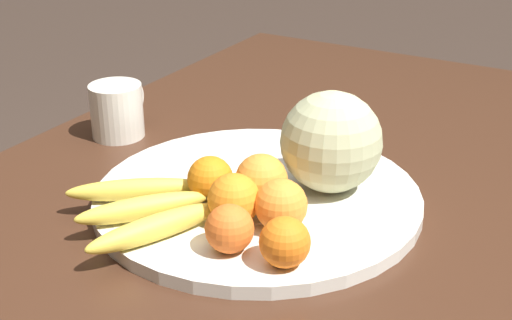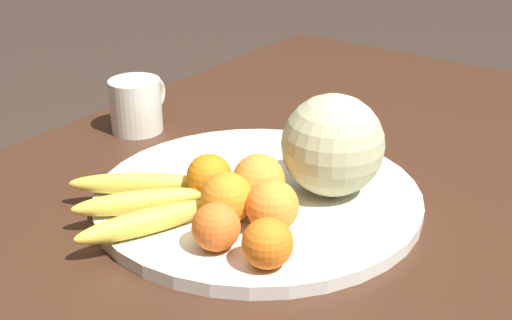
{
  "view_description": "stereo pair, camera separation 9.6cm",
  "coord_description": "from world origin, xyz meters",
  "px_view_note": "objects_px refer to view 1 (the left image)",
  "views": [
    {
      "loc": [
        -0.76,
        -0.41,
        1.2
      ],
      "look_at": [
        -0.0,
        0.03,
        0.79
      ],
      "focal_mm": 50.0,
      "sensor_mm": 36.0,
      "label": 1
    },
    {
      "loc": [
        -0.71,
        -0.49,
        1.2
      ],
      "look_at": [
        -0.0,
        0.03,
        0.79
      ],
      "focal_mm": 50.0,
      "sensor_mm": 36.0,
      "label": 2
    }
  ],
  "objects_px": {
    "melon": "(331,142)",
    "fruit_bowl": "(256,198)",
    "kitchen_table": "(274,260)",
    "produce_tag": "(275,214)",
    "orange_top_small": "(210,179)",
    "orange_front_left": "(229,229)",
    "orange_back_right": "(285,242)",
    "orange_back_left": "(234,199)",
    "banana_bunch": "(147,208)",
    "ceramic_mug": "(118,110)",
    "orange_front_right": "(261,180)",
    "orange_mid_center": "(281,205)"
  },
  "relations": [
    {
      "from": "melon",
      "to": "orange_mid_center",
      "type": "xyz_separation_m",
      "value": [
        -0.13,
        0.01,
        -0.04
      ]
    },
    {
      "from": "fruit_bowl",
      "to": "orange_back_left",
      "type": "bearing_deg",
      "value": -168.7
    },
    {
      "from": "orange_front_left",
      "to": "ceramic_mug",
      "type": "xyz_separation_m",
      "value": [
        0.24,
        0.37,
        -0.0
      ]
    },
    {
      "from": "fruit_bowl",
      "to": "ceramic_mug",
      "type": "xyz_separation_m",
      "value": [
        0.1,
        0.32,
        0.04
      ]
    },
    {
      "from": "melon",
      "to": "banana_bunch",
      "type": "bearing_deg",
      "value": 140.19
    },
    {
      "from": "kitchen_table",
      "to": "orange_top_small",
      "type": "bearing_deg",
      "value": 125.67
    },
    {
      "from": "orange_back_left",
      "to": "orange_back_right",
      "type": "xyz_separation_m",
      "value": [
        -0.05,
        -0.1,
        -0.0
      ]
    },
    {
      "from": "produce_tag",
      "to": "orange_back_right",
      "type": "bearing_deg",
      "value": -104.15
    },
    {
      "from": "melon",
      "to": "orange_back_left",
      "type": "relative_size",
      "value": 2.08
    },
    {
      "from": "orange_back_right",
      "to": "melon",
      "type": "bearing_deg",
      "value": 10.21
    },
    {
      "from": "orange_mid_center",
      "to": "orange_top_small",
      "type": "height_order",
      "value": "orange_mid_center"
    },
    {
      "from": "orange_back_left",
      "to": "orange_back_right",
      "type": "relative_size",
      "value": 1.13
    },
    {
      "from": "orange_front_right",
      "to": "orange_front_left",
      "type": "bearing_deg",
      "value": -168.28
    },
    {
      "from": "banana_bunch",
      "to": "orange_back_left",
      "type": "xyz_separation_m",
      "value": [
        0.05,
        -0.1,
        0.02
      ]
    },
    {
      "from": "orange_mid_center",
      "to": "ceramic_mug",
      "type": "relative_size",
      "value": 0.54
    },
    {
      "from": "kitchen_table",
      "to": "fruit_bowl",
      "type": "distance_m",
      "value": 0.1
    },
    {
      "from": "kitchen_table",
      "to": "melon",
      "type": "xyz_separation_m",
      "value": [
        0.06,
        -0.05,
        0.17
      ]
    },
    {
      "from": "banana_bunch",
      "to": "orange_back_right",
      "type": "distance_m",
      "value": 0.2
    },
    {
      "from": "orange_mid_center",
      "to": "orange_back_right",
      "type": "bearing_deg",
      "value": -148.76
    },
    {
      "from": "orange_top_small",
      "to": "orange_front_left",
      "type": "bearing_deg",
      "value": -136.89
    },
    {
      "from": "banana_bunch",
      "to": "produce_tag",
      "type": "xyz_separation_m",
      "value": [
        0.09,
        -0.14,
        -0.01
      ]
    },
    {
      "from": "melon",
      "to": "fruit_bowl",
      "type": "bearing_deg",
      "value": 128.76
    },
    {
      "from": "orange_front_left",
      "to": "orange_back_right",
      "type": "xyz_separation_m",
      "value": [
        0.01,
        -0.07,
        0.0
      ]
    },
    {
      "from": "fruit_bowl",
      "to": "produce_tag",
      "type": "distance_m",
      "value": 0.07
    },
    {
      "from": "fruit_bowl",
      "to": "orange_back_right",
      "type": "relative_size",
      "value": 7.58
    },
    {
      "from": "produce_tag",
      "to": "kitchen_table",
      "type": "bearing_deg",
      "value": 70.67
    },
    {
      "from": "kitchen_table",
      "to": "orange_back_left",
      "type": "xyz_separation_m",
      "value": [
        -0.09,
        0.01,
        0.14
      ]
    },
    {
      "from": "orange_back_left",
      "to": "orange_top_small",
      "type": "bearing_deg",
      "value": 57.85
    },
    {
      "from": "orange_back_right",
      "to": "ceramic_mug",
      "type": "bearing_deg",
      "value": 61.93
    },
    {
      "from": "orange_front_left",
      "to": "produce_tag",
      "type": "bearing_deg",
      "value": -3.8
    },
    {
      "from": "fruit_bowl",
      "to": "orange_mid_center",
      "type": "bearing_deg",
      "value": -132.27
    },
    {
      "from": "orange_back_right",
      "to": "ceramic_mug",
      "type": "height_order",
      "value": "ceramic_mug"
    },
    {
      "from": "banana_bunch",
      "to": "ceramic_mug",
      "type": "bearing_deg",
      "value": -95.52
    },
    {
      "from": "melon",
      "to": "orange_mid_center",
      "type": "bearing_deg",
      "value": 177.51
    },
    {
      "from": "orange_back_right",
      "to": "orange_top_small",
      "type": "relative_size",
      "value": 0.96
    },
    {
      "from": "orange_front_left",
      "to": "orange_mid_center",
      "type": "relative_size",
      "value": 0.88
    },
    {
      "from": "kitchen_table",
      "to": "produce_tag",
      "type": "xyz_separation_m",
      "value": [
        -0.05,
        -0.03,
        0.11
      ]
    },
    {
      "from": "ceramic_mug",
      "to": "orange_top_small",
      "type": "bearing_deg",
      "value": -117.29
    },
    {
      "from": "orange_front_right",
      "to": "ceramic_mug",
      "type": "height_order",
      "value": "ceramic_mug"
    },
    {
      "from": "ceramic_mug",
      "to": "orange_front_right",
      "type": "bearing_deg",
      "value": -109.21
    },
    {
      "from": "orange_back_left",
      "to": "produce_tag",
      "type": "relative_size",
      "value": 0.76
    },
    {
      "from": "orange_back_right",
      "to": "ceramic_mug",
      "type": "xyz_separation_m",
      "value": [
        0.24,
        0.44,
        -0.0
      ]
    },
    {
      "from": "banana_bunch",
      "to": "orange_back_right",
      "type": "relative_size",
      "value": 3.78
    },
    {
      "from": "orange_top_small",
      "to": "fruit_bowl",
      "type": "bearing_deg",
      "value": -42.71
    },
    {
      "from": "kitchen_table",
      "to": "orange_top_small",
      "type": "distance_m",
      "value": 0.16
    },
    {
      "from": "orange_back_right",
      "to": "orange_top_small",
      "type": "distance_m",
      "value": 0.18
    },
    {
      "from": "orange_front_right",
      "to": "banana_bunch",
      "type": "bearing_deg",
      "value": 136.27
    },
    {
      "from": "orange_top_small",
      "to": "ceramic_mug",
      "type": "relative_size",
      "value": 0.5
    },
    {
      "from": "orange_mid_center",
      "to": "melon",
      "type": "bearing_deg",
      "value": -2.49
    },
    {
      "from": "orange_front_left",
      "to": "orange_front_right",
      "type": "distance_m",
      "value": 0.12
    }
  ]
}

